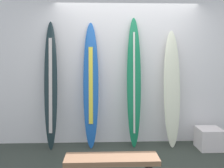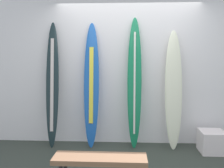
% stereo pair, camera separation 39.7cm
% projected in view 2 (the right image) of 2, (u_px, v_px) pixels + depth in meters
% --- Properties ---
extents(wall_back, '(7.20, 0.20, 2.80)m').
position_uv_depth(wall_back, '(128.00, 66.00, 4.57)').
color(wall_back, white).
rests_on(wall_back, ground).
extents(surfboard_charcoal, '(0.23, 0.36, 2.18)m').
position_uv_depth(surfboard_charcoal, '(52.00, 86.00, 4.37)').
color(surfboard_charcoal, '#19292C').
rests_on(surfboard_charcoal, ground).
extents(surfboard_cobalt, '(0.27, 0.33, 2.16)m').
position_uv_depth(surfboard_cobalt, '(91.00, 86.00, 4.36)').
color(surfboard_cobalt, '#1D59B4').
rests_on(surfboard_cobalt, ground).
extents(surfboard_emerald, '(0.25, 0.32, 2.25)m').
position_uv_depth(surfboard_emerald, '(134.00, 84.00, 4.32)').
color(surfboard_emerald, '#17794C').
rests_on(surfboard_emerald, ground).
extents(surfboard_ivory, '(0.29, 0.33, 2.03)m').
position_uv_depth(surfboard_ivory, '(174.00, 90.00, 4.28)').
color(surfboard_ivory, silver).
rests_on(surfboard_ivory, ground).
extents(display_block_left, '(0.40, 0.40, 0.36)m').
position_uv_depth(display_block_left, '(212.00, 142.00, 4.15)').
color(display_block_left, white).
rests_on(display_block_left, ground).
extents(bench, '(1.08, 0.30, 0.44)m').
position_uv_depth(bench, '(100.00, 161.00, 2.91)').
color(bench, '#8B6246').
rests_on(bench, ground).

